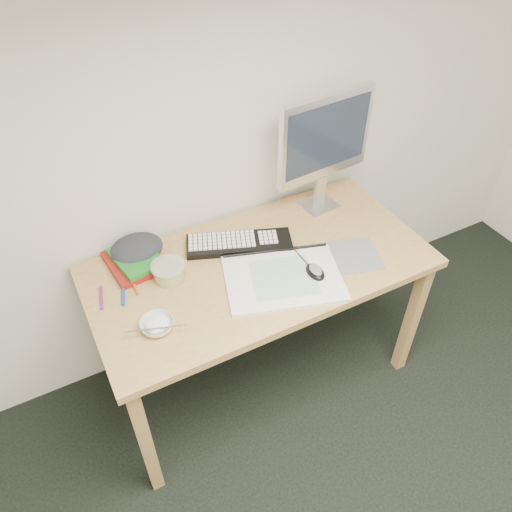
{
  "coord_description": "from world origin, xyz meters",
  "views": [
    {
      "loc": [
        -0.87,
        0.11,
        2.14
      ],
      "look_at": [
        -0.19,
        1.4,
        0.83
      ],
      "focal_mm": 35.0,
      "sensor_mm": 36.0,
      "label": 1
    }
  ],
  "objects_px": {
    "sketchpad": "(283,278)",
    "rice_bowl": "(157,325)",
    "desk": "(260,278)",
    "monitor": "(325,140)",
    "keyboard": "(239,243)"
  },
  "relations": [
    {
      "from": "desk",
      "to": "keyboard",
      "type": "height_order",
      "value": "keyboard"
    },
    {
      "from": "desk",
      "to": "sketchpad",
      "type": "xyz_separation_m",
      "value": [
        0.04,
        -0.13,
        0.09
      ]
    },
    {
      "from": "monitor",
      "to": "desk",
      "type": "bearing_deg",
      "value": -157.7
    },
    {
      "from": "desk",
      "to": "monitor",
      "type": "bearing_deg",
      "value": 27.55
    },
    {
      "from": "desk",
      "to": "rice_bowl",
      "type": "xyz_separation_m",
      "value": [
        -0.49,
        -0.13,
        0.1
      ]
    },
    {
      "from": "desk",
      "to": "keyboard",
      "type": "relative_size",
      "value": 3.15
    },
    {
      "from": "desk",
      "to": "rice_bowl",
      "type": "height_order",
      "value": "rice_bowl"
    },
    {
      "from": "sketchpad",
      "to": "monitor",
      "type": "distance_m",
      "value": 0.63
    },
    {
      "from": "desk",
      "to": "monitor",
      "type": "xyz_separation_m",
      "value": [
        0.43,
        0.23,
        0.42
      ]
    },
    {
      "from": "sketchpad",
      "to": "rice_bowl",
      "type": "bearing_deg",
      "value": -161.52
    },
    {
      "from": "keyboard",
      "to": "desk",
      "type": "bearing_deg",
      "value": -58.03
    },
    {
      "from": "monitor",
      "to": "sketchpad",
      "type": "bearing_deg",
      "value": -143.56
    },
    {
      "from": "desk",
      "to": "rice_bowl",
      "type": "distance_m",
      "value": 0.51
    },
    {
      "from": "sketchpad",
      "to": "desk",
      "type": "bearing_deg",
      "value": 124.17
    },
    {
      "from": "desk",
      "to": "keyboard",
      "type": "bearing_deg",
      "value": 100.64
    }
  ]
}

